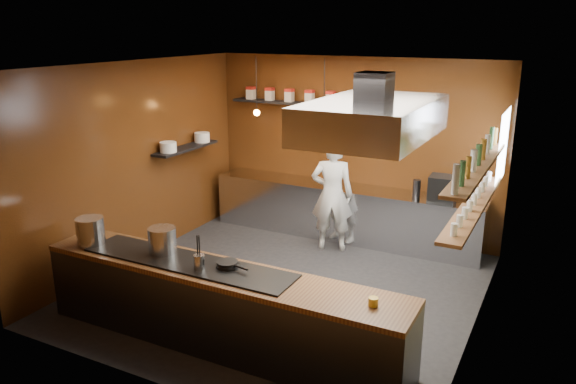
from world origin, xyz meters
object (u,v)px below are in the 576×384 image
Objects in this scene: chef at (332,195)px; stockpot_large at (90,231)px; extractor_hood at (373,118)px; espresso_machine at (442,189)px; stockpot_small at (162,240)px.

stockpot_large is at bearing 43.14° from chef.
extractor_hood is 5.09× the size of espresso_machine.
chef is (1.76, 3.31, -0.19)m from stockpot_large.
stockpot_small is (-2.11, -1.12, -1.41)m from extractor_hood.
espresso_machine is (0.31, 2.50, -1.41)m from extractor_hood.
extractor_hood is at bearing -100.28° from espresso_machine.
chef is (-1.30, 2.02, -1.60)m from extractor_hood.
extractor_hood is 2.77m from stockpot_small.
espresso_machine is (2.42, 3.62, 0.01)m from stockpot_small.
chef is at bearing 75.51° from stockpot_small.
chef is at bearing 61.97° from stockpot_large.
stockpot_large is at bearing -169.64° from stockpot_small.
espresso_machine reaches higher than stockpot_small.
chef reaches higher than stockpot_large.
stockpot_small is at bearing 10.36° from stockpot_large.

